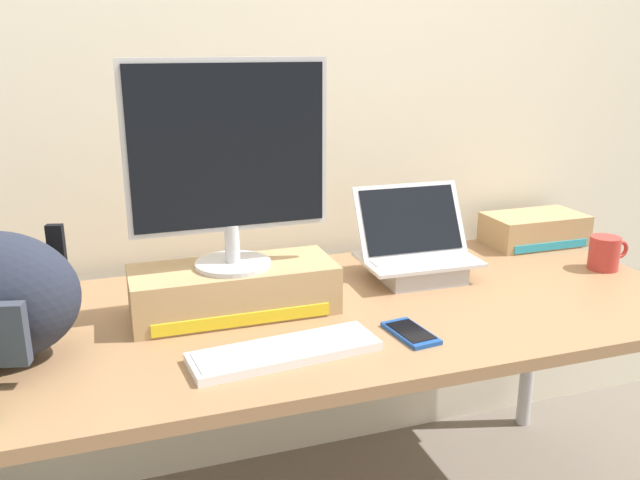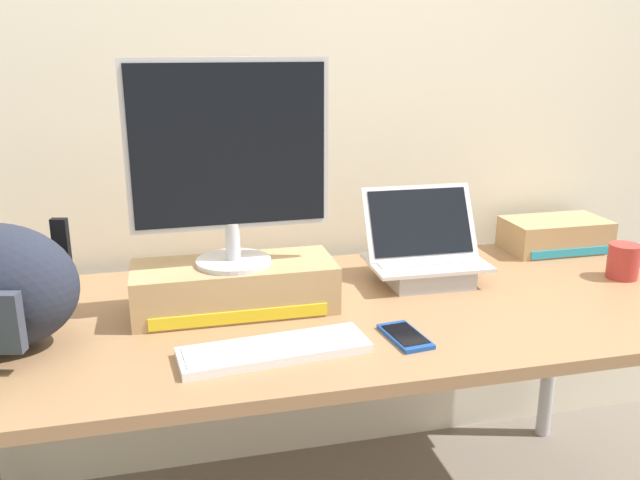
# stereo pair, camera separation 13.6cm
# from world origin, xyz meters

# --- Properties ---
(back_wall) EXTENTS (7.00, 0.10, 2.60)m
(back_wall) POSITION_xyz_m (0.00, 0.51, 1.30)
(back_wall) COLOR silver
(back_wall) RESTS_ON ground
(desk) EXTENTS (1.95, 0.81, 0.72)m
(desk) POSITION_xyz_m (0.00, 0.00, 0.66)
(desk) COLOR #99704C
(desk) RESTS_ON ground
(toner_box_yellow) EXTENTS (0.50, 0.20, 0.12)m
(toner_box_yellow) POSITION_xyz_m (-0.21, 0.05, 0.78)
(toner_box_yellow) COLOR tan
(toner_box_yellow) RESTS_ON desk
(desktop_monitor) EXTENTS (0.48, 0.18, 0.49)m
(desktop_monitor) POSITION_xyz_m (-0.21, 0.05, 1.10)
(desktop_monitor) COLOR silver
(desktop_monitor) RESTS_ON toner_box_yellow
(open_laptop) EXTENTS (0.33, 0.23, 0.25)m
(open_laptop) POSITION_xyz_m (0.33, 0.13, 0.77)
(open_laptop) COLOR #ADADB2
(open_laptop) RESTS_ON desk
(external_keyboard) EXTENTS (0.42, 0.16, 0.02)m
(external_keyboard) POSITION_xyz_m (-0.15, -0.22, 0.73)
(external_keyboard) COLOR white
(external_keyboard) RESTS_ON desk
(coffee_mug) EXTENTS (0.13, 0.09, 0.10)m
(coffee_mug) POSITION_xyz_m (0.89, 0.02, 0.77)
(coffee_mug) COLOR #B2332D
(coffee_mug) RESTS_ON desk
(cell_phone) EXTENTS (0.09, 0.16, 0.01)m
(cell_phone) POSITION_xyz_m (0.15, -0.22, 0.72)
(cell_phone) COLOR #19479E
(cell_phone) RESTS_ON desk
(toner_box_cyan) EXTENTS (0.32, 0.18, 0.10)m
(toner_box_cyan) POSITION_xyz_m (0.85, 0.30, 0.77)
(toner_box_cyan) COLOR tan
(toner_box_cyan) RESTS_ON desk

